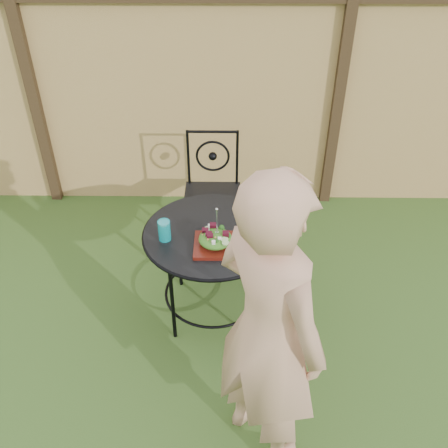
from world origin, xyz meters
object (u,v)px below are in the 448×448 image
Objects in this scene: patio_table at (213,248)px; diner at (268,332)px; salad_plate at (215,245)px; patio_chair at (213,189)px.

diner reaches higher than patio_table.
diner is 0.90m from salad_plate.
salad_plate reaches higher than patio_table.
patio_chair is 1.92m from diner.
patio_table is at bearing -24.48° from diner.
salad_plate is (0.02, -0.15, 0.15)m from patio_table.
patio_table is 0.22m from salad_plate.
salad_plate is (0.05, -1.01, 0.23)m from patio_chair.
patio_chair is 0.53× the size of diner.
salad_plate is at bearing -80.96° from patio_table.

